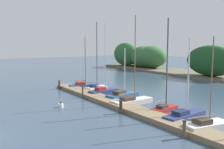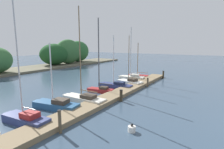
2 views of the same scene
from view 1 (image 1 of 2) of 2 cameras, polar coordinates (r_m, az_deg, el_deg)
dock_pier at (r=21.77m, az=4.29°, el=-7.67°), size 28.50×1.80×0.35m
sailboat_0 at (r=32.59m, az=-6.21°, el=-2.36°), size 1.75×3.84×6.45m
sailboat_1 at (r=30.87m, az=-3.53°, el=-2.73°), size 1.55×3.14×8.16m
sailboat_2 at (r=28.41m, az=-1.76°, el=-3.70°), size 1.40×3.73×7.86m
sailboat_3 at (r=26.40m, az=2.57°, el=-4.62°), size 1.84×4.19×5.18m
sailboat_4 at (r=24.02m, az=4.70°, el=-5.78°), size 1.24×4.41×8.22m
sailboat_5 at (r=21.91m, az=11.82°, el=-6.81°), size 1.38×3.04×7.72m
sailboat_6 at (r=20.12m, az=16.13°, el=-8.64°), size 1.37×4.25×6.09m
sailboat_7 at (r=18.19m, az=20.65°, el=-10.55°), size 1.77×3.59×6.16m
mooring_piling_0 at (r=32.33m, az=-11.72°, el=-2.25°), size 0.30×0.30×1.06m
mooring_piling_1 at (r=26.62m, az=-6.59°, el=-3.78°), size 0.22×0.22×1.41m
mooring_piling_2 at (r=20.83m, az=1.99°, el=-7.28°), size 0.31×0.31×1.08m
mooring_piling_3 at (r=16.26m, az=15.89°, el=-11.71°), size 0.25×0.25×1.10m
channel_buoy_0 at (r=23.23m, az=-11.41°, el=-6.81°), size 0.46×0.46×0.51m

